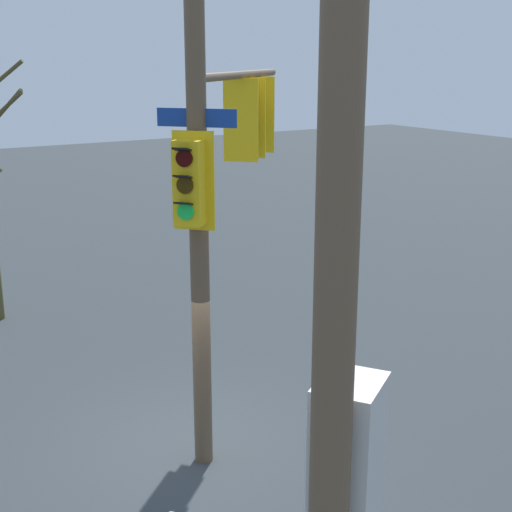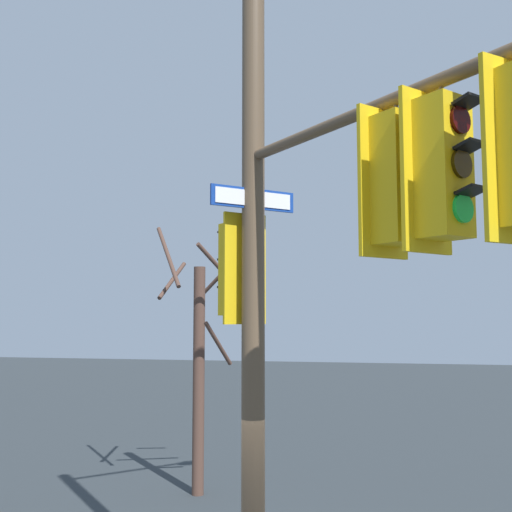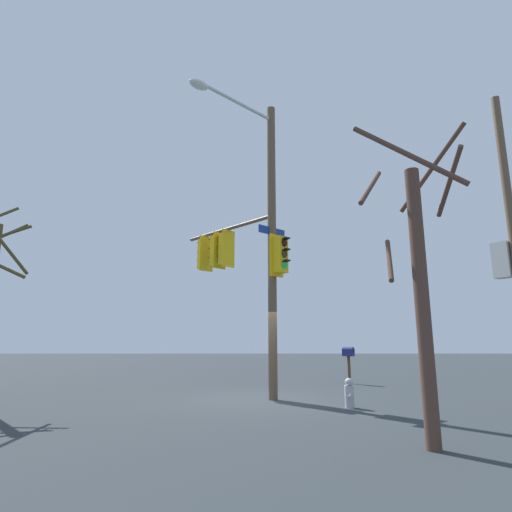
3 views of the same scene
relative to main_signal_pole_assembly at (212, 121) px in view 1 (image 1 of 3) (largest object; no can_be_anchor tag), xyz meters
The scene contains 3 objects.
ground_plane 4.93m from the main_signal_pole_assembly, 150.80° to the right, with size 80.00×80.00×0.00m, color #2E3539.
main_signal_pole_assembly is the anchor object (origin of this frame).
secondary_pole_assembly 7.36m from the main_signal_pole_assembly, 113.53° to the right, with size 0.62×0.53×8.10m.
Camera 1 is at (-4.31, -8.86, 5.76)m, focal length 50.28 mm.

